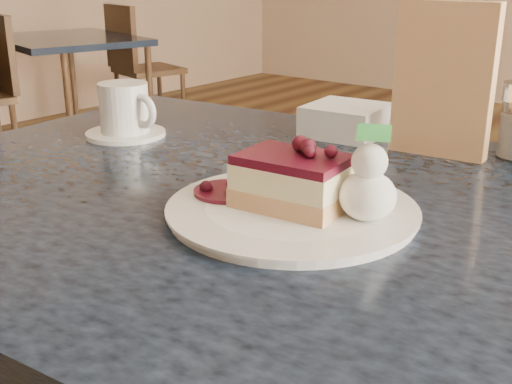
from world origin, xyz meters
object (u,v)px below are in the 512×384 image
Objects in this scene: coffee_set at (125,113)px; dessert_plate at (292,211)px; cheesecake_slice at (293,181)px; bg_table_far_left at (76,138)px; main_table at (311,262)px.

dessert_plate is at bearing -15.82° from coffee_set.
cheesecake_slice is 3.51m from bg_table_far_left.
dessert_plate is 0.18× the size of bg_table_far_left.
main_table is at bearing -9.47° from coffee_set.
main_table is 0.82× the size of bg_table_far_left.
bg_table_far_left is at bearing 143.03° from cheesecake_slice.
dessert_plate is at bearing 0.00° from cheesecake_slice.
dessert_plate is 0.47m from coffee_set.
main_table is 0.14m from cheesecake_slice.
coffee_set reaches higher than main_table.
cheesecake_slice reaches higher than main_table.
coffee_set is at bearing 164.59° from main_table.
cheesecake_slice reaches higher than bg_table_far_left.
coffee_set reaches higher than cheesecake_slice.
main_table is 0.47m from coffee_set.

